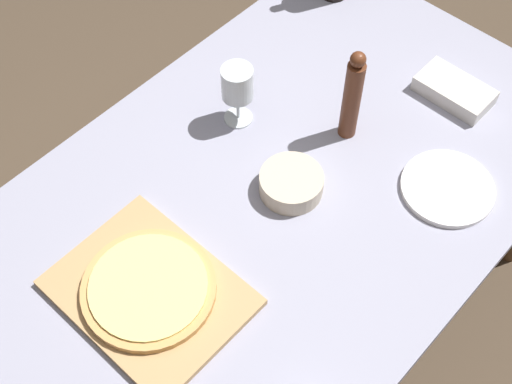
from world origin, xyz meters
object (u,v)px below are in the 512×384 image
Objects in this scene: small_bowl at (291,183)px; pepper_mill at (352,97)px; wine_glass at (237,85)px; pizza at (149,288)px.

pepper_mill is at bearing 93.40° from small_bowl.
pepper_mill is at bearing 33.02° from wine_glass.
pizza is 1.68× the size of wine_glass.
small_bowl is (0.01, -0.23, -0.10)m from pepper_mill.
pizza is at bearing -92.57° from pepper_mill.
wine_glass is at bearing 112.44° from pizza.
wine_glass reaches higher than pizza.
pizza is 1.90× the size of small_bowl.
pizza is at bearing -67.56° from wine_glass.
wine_glass is (-0.23, -0.15, -0.01)m from pepper_mill.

